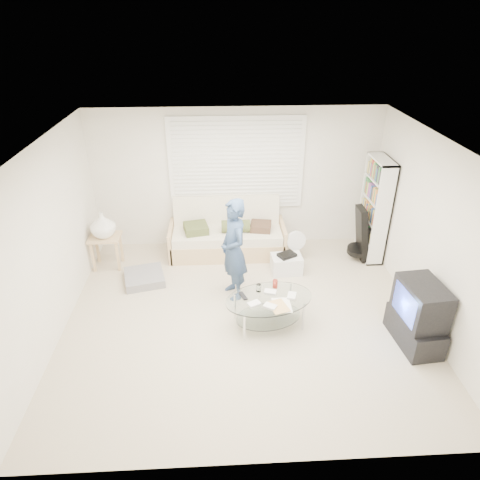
{
  "coord_description": "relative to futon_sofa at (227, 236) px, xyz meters",
  "views": [
    {
      "loc": [
        -0.32,
        -4.85,
        3.91
      ],
      "look_at": [
        -0.04,
        0.3,
        1.1
      ],
      "focal_mm": 32.0,
      "sensor_mm": 36.0,
      "label": 1
    }
  ],
  "objects": [
    {
      "name": "ground",
      "position": [
        0.18,
        -1.87,
        -0.32
      ],
      "size": [
        5.0,
        5.0,
        0.0
      ],
      "primitive_type": "plane",
      "color": "#C5B299",
      "rests_on": "ground"
    },
    {
      "name": "room_shell",
      "position": [
        0.18,
        -1.39,
        1.3
      ],
      "size": [
        5.02,
        4.52,
        2.51
      ],
      "color": "silver",
      "rests_on": "ground"
    },
    {
      "name": "window_blinds",
      "position": [
        0.18,
        0.33,
        1.23
      ],
      "size": [
        2.32,
        0.08,
        1.62
      ],
      "color": "silver",
      "rests_on": "ground"
    },
    {
      "name": "futon_sofa",
      "position": [
        0.0,
        0.0,
        0.0
      ],
      "size": [
        2.03,
        0.82,
        0.99
      ],
      "color": "tan",
      "rests_on": "ground"
    },
    {
      "name": "grey_floor_pillow",
      "position": [
        -1.37,
        -0.87,
        -0.26
      ],
      "size": [
        0.73,
        0.73,
        0.14
      ],
      "primitive_type": "cube",
      "rotation": [
        0.0,
        0.0,
        0.24
      ],
      "color": "slate",
      "rests_on": "ground"
    },
    {
      "name": "side_table",
      "position": [
        -2.04,
        -0.38,
        0.42
      ],
      "size": [
        0.51,
        0.41,
        1.01
      ],
      "color": "tan",
      "rests_on": "ground"
    },
    {
      "name": "bookshelf",
      "position": [
        2.51,
        -0.24,
        0.57
      ],
      "size": [
        0.28,
        0.75,
        1.78
      ],
      "color": "white",
      "rests_on": "ground"
    },
    {
      "name": "guitar_case",
      "position": [
        2.28,
        -0.39,
        0.11
      ],
      "size": [
        0.35,
        0.36,
        0.98
      ],
      "color": "black",
      "rests_on": "ground"
    },
    {
      "name": "floor_fan",
      "position": [
        1.17,
        -0.35,
        0.01
      ],
      "size": [
        0.36,
        0.23,
        0.58
      ],
      "color": "white",
      "rests_on": "ground"
    },
    {
      "name": "storage_bin",
      "position": [
        0.96,
        -0.72,
        -0.17
      ],
      "size": [
        0.52,
        0.38,
        0.35
      ],
      "color": "white",
      "rests_on": "ground"
    },
    {
      "name": "tv_unit",
      "position": [
        2.38,
        -2.5,
        0.11
      ],
      "size": [
        0.52,
        0.87,
        0.9
      ],
      "color": "black",
      "rests_on": "ground"
    },
    {
      "name": "coffee_table",
      "position": [
        0.52,
        -2.05,
        0.04
      ],
      "size": [
        1.34,
        1.01,
        0.57
      ],
      "color": "silver",
      "rests_on": "ground"
    },
    {
      "name": "standing_person",
      "position": [
        0.06,
        -1.32,
        0.47
      ],
      "size": [
        0.55,
        0.67,
        1.58
      ],
      "primitive_type": "imported",
      "rotation": [
        0.0,
        0.0,
        -1.24
      ],
      "color": "navy",
      "rests_on": "ground"
    }
  ]
}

